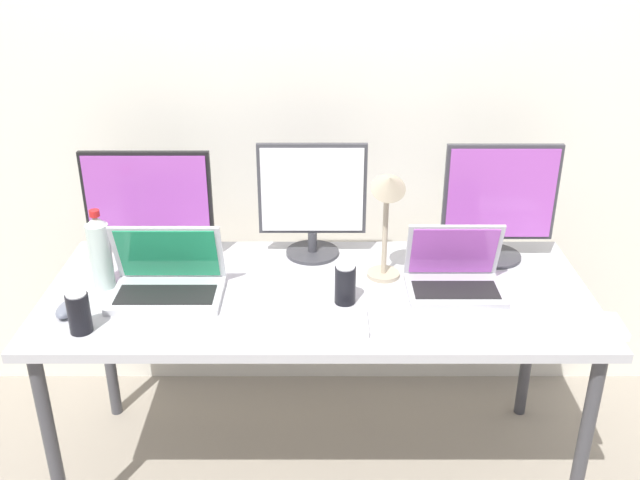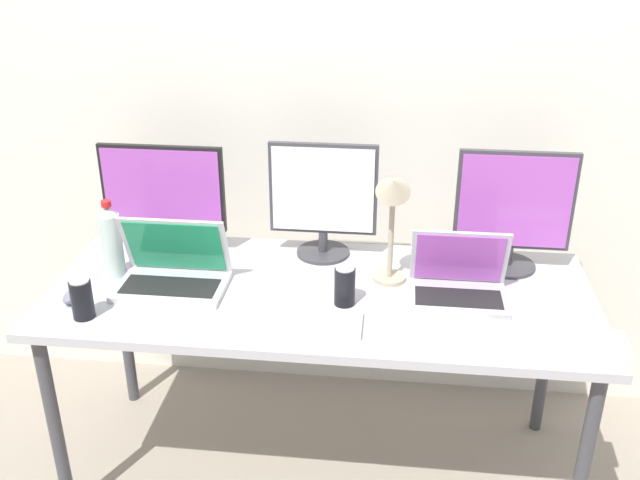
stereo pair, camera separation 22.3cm
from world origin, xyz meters
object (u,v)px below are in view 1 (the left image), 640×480
object	(u,v)px
laptop_secondary	(457,275)
keyboard_main	(298,323)
monitor_right	(502,202)
monitor_center	(315,198)
keyboard_aux	(560,325)
soda_can_by_laptop	(82,312)
soda_can_near_keyboard	(348,285)
work_desk	(320,306)
monitor_left	(151,203)
mouse_by_keyboard	(70,308)
water_bottle	(103,252)
laptop_silver	(170,279)
desk_lamp	(390,205)

from	to	relation	value
laptop_secondary	keyboard_main	world-z (taller)	laptop_secondary
monitor_right	laptop_secondary	world-z (taller)	monitor_right
monitor_center	monitor_right	bearing A→B (deg)	-2.40
monitor_right	keyboard_aux	world-z (taller)	monitor_right
keyboard_main	soda_can_by_laptop	size ratio (longest dim) A/B	3.39
soda_can_near_keyboard	soda_can_by_laptop	bearing A→B (deg)	-167.68
keyboard_aux	work_desk	bearing A→B (deg)	165.07
monitor_left	mouse_by_keyboard	distance (m)	0.47
monitor_right	keyboard_aux	xyz separation A→B (m)	(0.09, -0.46, -0.20)
water_bottle	monitor_right	bearing A→B (deg)	9.01
monitor_left	laptop_secondary	bearing A→B (deg)	-12.95
monitor_right	keyboard_aux	distance (m)	0.51
laptop_silver	soda_can_near_keyboard	distance (m)	0.57
work_desk	monitor_right	world-z (taller)	monitor_right
laptop_silver	desk_lamp	xyz separation A→B (m)	(0.70, 0.08, 0.22)
laptop_silver	soda_can_near_keyboard	size ratio (longest dim) A/B	2.77
monitor_left	monitor_right	bearing A→B (deg)	-0.18
keyboard_main	desk_lamp	world-z (taller)	desk_lamp
mouse_by_keyboard	soda_can_by_laptop	size ratio (longest dim) A/B	0.87
laptop_silver	soda_can_by_laptop	distance (m)	0.31
monitor_center	desk_lamp	xyz separation A→B (m)	(0.24, -0.21, 0.06)
monitor_right	soda_can_by_laptop	xyz separation A→B (m)	(-1.31, -0.48, -0.15)
monitor_left	water_bottle	distance (m)	0.26
keyboard_aux	soda_can_by_laptop	bearing A→B (deg)	-176.36
soda_can_near_keyboard	keyboard_main	bearing A→B (deg)	-136.89
work_desk	keyboard_main	xyz separation A→B (m)	(-0.06, -0.22, 0.07)
monitor_center	keyboard_main	size ratio (longest dim) A/B	0.96
keyboard_aux	water_bottle	distance (m)	1.44
keyboard_main	desk_lamp	distance (m)	0.48
monitor_left	keyboard_main	xyz separation A→B (m)	(0.52, -0.46, -0.20)
monitor_center	monitor_left	bearing A→B (deg)	-177.65
monitor_center	keyboard_main	distance (m)	0.53
keyboard_main	soda_can_near_keyboard	bearing A→B (deg)	42.68
monitor_center	soda_can_near_keyboard	size ratio (longest dim) A/B	3.26
water_bottle	laptop_silver	bearing A→B (deg)	-13.14
water_bottle	mouse_by_keyboard	bearing A→B (deg)	-109.33
monitor_center	soda_can_near_keyboard	bearing A→B (deg)	-72.80
keyboard_aux	desk_lamp	size ratio (longest dim) A/B	0.93
soda_can_near_keyboard	work_desk	bearing A→B (deg)	138.33
laptop_secondary	desk_lamp	distance (m)	0.32
soda_can_near_keyboard	soda_can_by_laptop	distance (m)	0.80
monitor_left	monitor_center	size ratio (longest dim) A/B	1.07
water_bottle	soda_can_near_keyboard	bearing A→B (deg)	-7.54
desk_lamp	laptop_silver	bearing A→B (deg)	-173.60
keyboard_main	water_bottle	bearing A→B (deg)	158.43
monitor_right	laptop_silver	size ratio (longest dim) A/B	1.19
laptop_secondary	mouse_by_keyboard	distance (m)	1.21
laptop_secondary	keyboard_main	distance (m)	0.55
laptop_silver	monitor_center	bearing A→B (deg)	32.07
monitor_left	monitor_right	world-z (taller)	monitor_right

